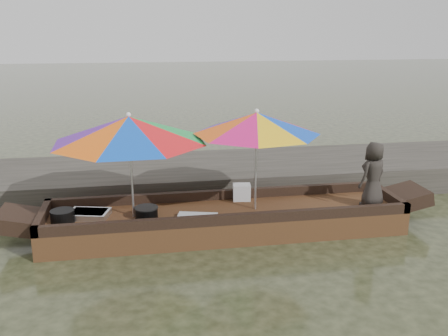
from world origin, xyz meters
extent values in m
plane|color=black|center=(0.00, 0.00, 0.00)|extent=(80.00, 80.00, 0.00)
cube|color=#2D2B26|center=(0.00, 2.20, 0.25)|extent=(22.00, 2.20, 0.50)
cube|color=#382312|center=(0.00, 0.00, 0.17)|extent=(5.44, 1.20, 0.35)
cylinder|color=black|center=(-2.38, -0.06, 0.44)|extent=(0.34, 0.34, 0.18)
cube|color=silver|center=(-2.03, 0.08, 0.39)|extent=(0.66, 0.53, 0.09)
cube|color=silver|center=(-0.48, -0.33, 0.38)|extent=(0.66, 0.53, 0.06)
cylinder|color=black|center=(-1.19, -0.11, 0.43)|extent=(0.33, 0.33, 0.15)
cube|color=silver|center=(0.35, 0.45, 0.48)|extent=(0.31, 0.26, 0.26)
imported|color=#272320|center=(2.29, -0.18, 0.87)|extent=(0.60, 0.52, 1.03)
camera|label=1|loc=(-1.24, -7.04, 3.04)|focal=40.00mm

